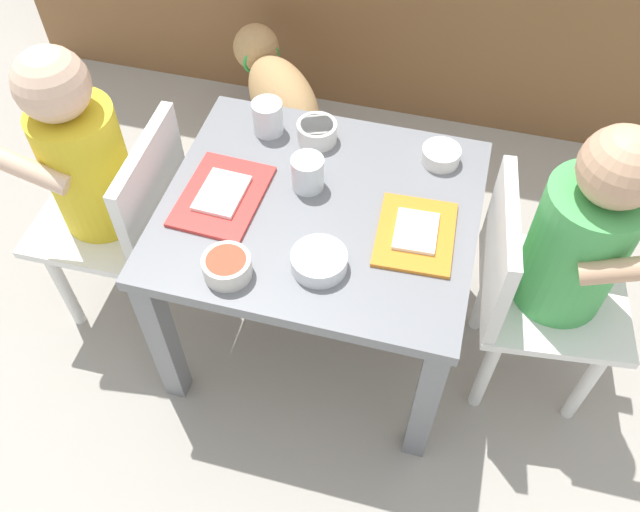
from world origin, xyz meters
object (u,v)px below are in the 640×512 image
object	(u,v)px
seated_child_right	(571,246)
water_cup_left	(268,119)
seated_child_left	(92,168)
water_cup_right	(308,175)
veggie_bowl_far	(319,261)
cereal_bowl_left_side	(227,266)
dining_table	(320,232)
food_tray_right	(416,233)
dog	(278,93)
veggie_bowl_near	(317,131)
food_tray_left	(222,195)
cereal_bowl_right_side	(441,155)

from	to	relation	value
seated_child_right	water_cup_left	distance (m)	0.63
seated_child_left	water_cup_right	xyz separation A→B (m)	(0.42, 0.07, 0.02)
veggie_bowl_far	cereal_bowl_left_side	distance (m)	0.16
veggie_bowl_far	dining_table	bearing A→B (deg)	104.13
water_cup_right	veggie_bowl_far	bearing A→B (deg)	-68.88
seated_child_right	water_cup_left	xyz separation A→B (m)	(-0.61, 0.16, 0.03)
cereal_bowl_left_side	water_cup_left	bearing A→B (deg)	96.69
seated_child_left	food_tray_right	bearing A→B (deg)	-0.38
cereal_bowl_left_side	dog	bearing A→B (deg)	101.45
cereal_bowl_left_side	seated_child_left	bearing A→B (deg)	153.37
seated_child_right	veggie_bowl_near	bearing A→B (deg)	162.57
veggie_bowl_near	water_cup_right	bearing A→B (deg)	-82.76
water_cup_right	dining_table	bearing A→B (deg)	-51.77
dining_table	veggie_bowl_far	world-z (taller)	veggie_bowl_far
seated_child_left	water_cup_right	distance (m)	0.42
cereal_bowl_left_side	veggie_bowl_near	distance (m)	0.37
food_tray_left	veggie_bowl_near	size ratio (longest dim) A/B	2.54
dog	seated_child_left	bearing A→B (deg)	-107.43
seated_child_left	veggie_bowl_far	xyz separation A→B (m)	(0.49, -0.12, 0.01)
food_tray_left	cereal_bowl_right_side	bearing A→B (deg)	27.91
seated_child_left	food_tray_left	world-z (taller)	seated_child_left
water_cup_left	seated_child_left	bearing A→B (deg)	-146.41
dog	water_cup_left	size ratio (longest dim) A/B	5.50
dog	cereal_bowl_left_side	size ratio (longest dim) A/B	4.57
dog	water_cup_right	xyz separation A→B (m)	(0.23, -0.53, 0.26)
food_tray_right	dog	bearing A→B (deg)	127.10
water_cup_left	cereal_bowl_right_side	distance (m)	0.36
dog	cereal_bowl_right_side	size ratio (longest dim) A/B	5.06
dog	veggie_bowl_near	size ratio (longest dim) A/B	4.76
food_tray_left	seated_child_left	bearing A→B (deg)	179.10
food_tray_left	veggie_bowl_near	world-z (taller)	veggie_bowl_near
dining_table	dog	size ratio (longest dim) A/B	1.53
food_tray_left	cereal_bowl_left_side	xyz separation A→B (m)	(0.07, -0.17, 0.02)
water_cup_left	water_cup_right	bearing A→B (deg)	-47.56
food_tray_left	water_cup_right	bearing A→B (deg)	25.57
seated_child_left	seated_child_right	world-z (taller)	same
cereal_bowl_right_side	cereal_bowl_left_side	bearing A→B (deg)	-130.14
cereal_bowl_left_side	dining_table	bearing A→B (deg)	59.44
cereal_bowl_right_side	veggie_bowl_near	world-z (taller)	veggie_bowl_near
cereal_bowl_right_side	veggie_bowl_near	bearing A→B (deg)	-179.53
seated_child_right	food_tray_right	bearing A→B (deg)	-171.34
dining_table	dog	distance (m)	0.65
cereal_bowl_right_side	cereal_bowl_left_side	world-z (taller)	cereal_bowl_left_side
food_tray_right	cereal_bowl_left_side	distance (m)	0.34
food_tray_right	veggie_bowl_near	bearing A→B (deg)	139.75
dog	veggie_bowl_far	size ratio (longest dim) A/B	3.92
dog	water_cup_right	distance (m)	0.63
dining_table	food_tray_left	world-z (taller)	food_tray_left
water_cup_right	veggie_bowl_far	world-z (taller)	water_cup_right
water_cup_right	cereal_bowl_right_side	xyz separation A→B (m)	(0.24, 0.13, -0.01)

